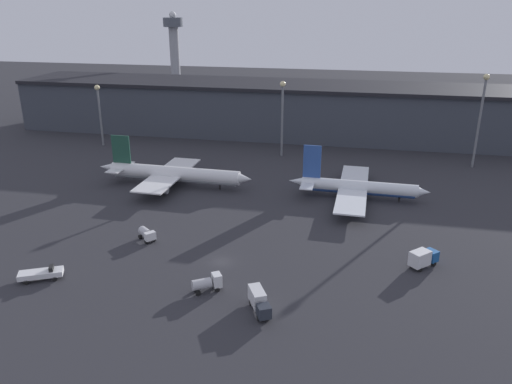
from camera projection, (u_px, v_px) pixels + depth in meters
ground at (222, 262)px, 96.94m from camera, size 600.00×600.00×0.00m
terminal_building at (293, 110)px, 186.28m from camera, size 209.04×29.48×19.23m
airplane_0 at (173, 174)px, 136.09m from camera, size 44.23×29.84×13.27m
airplane_1 at (356, 187)px, 127.49m from camera, size 35.73×36.17×13.28m
service_vehicle_0 at (207, 283)px, 86.62m from camera, size 5.39×4.38×3.03m
service_vehicle_1 at (147, 234)px, 105.28m from camera, size 4.66×4.41×2.51m
service_vehicle_2 at (41, 274)px, 90.39m from camera, size 8.01×5.64×2.51m
service_vehicle_3 at (423, 258)px, 94.41m from camera, size 6.03×6.04×3.55m
service_vehicle_4 at (259, 301)px, 80.96m from camera, size 5.08×7.16×3.38m
lamp_post_0 at (99, 107)px, 170.75m from camera, size 1.80×1.80×21.11m
lamp_post_1 at (282, 109)px, 158.14m from camera, size 1.80×1.80×24.25m
lamp_post_2 at (481, 110)px, 146.25m from camera, size 1.80×1.80×28.06m
control_tower at (175, 52)px, 233.81m from camera, size 9.00×9.00×43.36m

